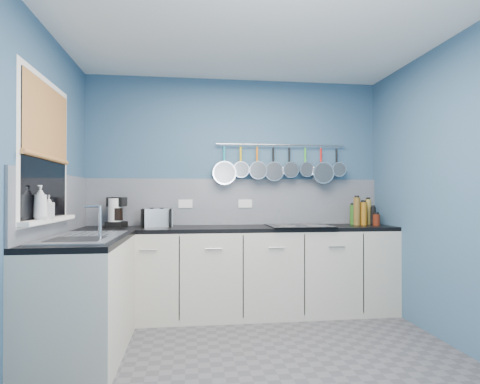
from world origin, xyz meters
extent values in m
cube|color=#47474C|center=(0.00, 0.00, -0.01)|extent=(3.20, 3.00, 0.02)
cube|color=white|center=(0.00, 0.00, 2.51)|extent=(3.20, 3.00, 0.02)
cube|color=#345572|center=(0.00, 1.51, 1.25)|extent=(3.20, 0.02, 2.50)
cube|color=#345572|center=(0.00, -1.51, 1.25)|extent=(3.20, 0.02, 2.50)
cube|color=#345572|center=(-1.61, 0.00, 1.25)|extent=(0.02, 3.00, 2.50)
cube|color=#345572|center=(1.61, 0.00, 1.25)|extent=(0.02, 3.00, 2.50)
cube|color=#9295A0|center=(0.00, 1.49, 1.15)|extent=(3.20, 0.02, 0.50)
cube|color=#9295A0|center=(-1.59, 0.60, 1.15)|extent=(0.02, 1.80, 0.50)
cube|color=#BAB5A4|center=(0.00, 1.20, 0.43)|extent=(3.20, 0.60, 0.86)
cube|color=black|center=(0.00, 1.20, 0.88)|extent=(3.20, 0.60, 0.04)
cube|color=#BAB5A4|center=(-1.30, 0.30, 0.43)|extent=(0.60, 1.20, 0.86)
cube|color=black|center=(-1.30, 0.30, 0.88)|extent=(0.60, 1.20, 0.04)
cube|color=white|center=(-1.58, 0.30, 1.55)|extent=(0.01, 1.00, 1.10)
cube|color=black|center=(-1.57, 0.30, 1.55)|extent=(0.01, 0.90, 1.00)
cube|color=#C47741|center=(-1.56, 0.30, 1.77)|extent=(0.01, 0.90, 0.55)
cube|color=white|center=(-1.55, 0.30, 1.04)|extent=(0.10, 0.98, 0.03)
cube|color=silver|center=(-1.30, 0.30, 0.90)|extent=(0.50, 0.95, 0.01)
cube|color=white|center=(-0.55, 1.48, 1.13)|extent=(0.15, 0.01, 0.09)
cube|color=white|center=(0.10, 1.48, 1.13)|extent=(0.15, 0.01, 0.09)
cylinder|color=silver|center=(0.50, 1.45, 1.78)|extent=(1.45, 0.02, 0.02)
imported|color=white|center=(-1.53, 0.08, 1.17)|extent=(0.09, 0.09, 0.24)
imported|color=white|center=(-1.53, 0.24, 1.14)|extent=(0.10, 0.10, 0.17)
cylinder|color=white|center=(-1.25, 1.27, 1.04)|extent=(0.15, 0.15, 0.29)
cube|color=silver|center=(-0.84, 1.29, 0.99)|extent=(0.32, 0.25, 0.18)
cylinder|color=silver|center=(-0.76, 1.33, 0.96)|extent=(0.11, 0.11, 0.13)
cube|color=black|center=(0.61, 1.15, 0.91)|extent=(0.63, 0.55, 0.01)
cylinder|color=olive|center=(1.45, 1.32, 1.04)|extent=(0.06, 0.06, 0.28)
cylinder|color=brown|center=(1.37, 1.34, 1.01)|extent=(0.07, 0.07, 0.22)
cylinder|color=#265919|center=(1.27, 1.32, 1.01)|extent=(0.06, 0.06, 0.22)
cylinder|color=black|center=(1.45, 1.20, 1.00)|extent=(0.06, 0.06, 0.19)
cylinder|color=#8C5914|center=(1.35, 1.22, 1.02)|extent=(0.07, 0.07, 0.25)
cylinder|color=brown|center=(1.28, 1.22, 1.05)|extent=(0.07, 0.07, 0.30)
cylinder|color=#4C190C|center=(1.45, 1.13, 0.96)|extent=(0.07, 0.07, 0.12)
camera|label=1|loc=(-0.50, -2.79, 1.21)|focal=29.36mm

